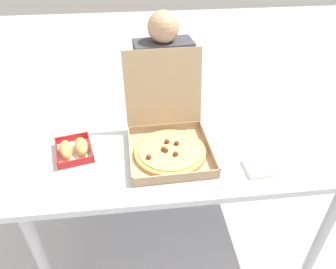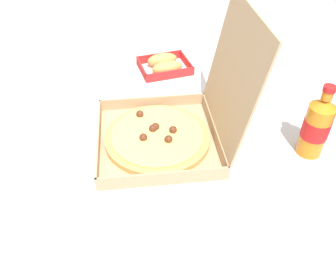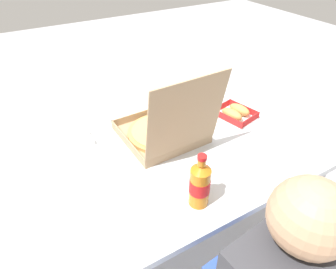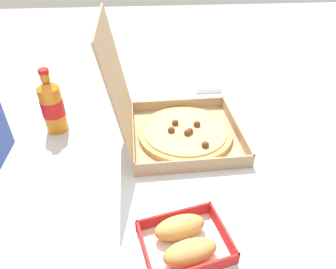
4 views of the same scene
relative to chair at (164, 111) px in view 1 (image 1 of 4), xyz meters
The scene contains 9 objects.
ground_plane 0.81m from the chair, 89.23° to the right, with size 10.00×10.00×0.00m, color #B2B2B7.
dining_table 0.68m from the chair, 89.23° to the right, with size 1.46×0.84×0.75m.
chair is the anchor object (origin of this frame).
diner_person 0.21m from the chair, 95.79° to the left, with size 0.38×0.43×1.15m.
pizza_box_open 0.83m from the chair, 94.33° to the right, with size 0.36×0.43×0.39m.
bread_side_box 0.93m from the chair, 122.54° to the right, with size 0.19×0.22×0.06m.
cola_bottle 0.52m from the chair, 86.10° to the right, with size 0.07×0.07×0.22m.
paper_menu 0.93m from the chair, 57.88° to the right, with size 0.21×0.15×0.00m, color white.
napkin_pile 1.02m from the chair, 72.49° to the right, with size 0.11×0.11×0.02m, color white.
Camera 1 is at (-0.20, -1.19, 1.63)m, focal length 33.37 mm.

